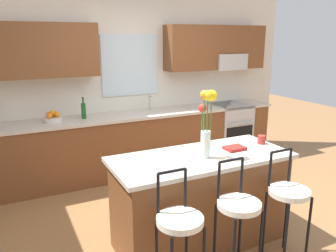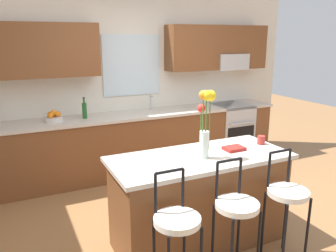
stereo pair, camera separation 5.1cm
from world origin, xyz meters
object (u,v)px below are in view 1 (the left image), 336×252
Objects in this scene: kitchen_island at (200,199)px; mug_ceramic at (261,140)px; cookbook at (235,148)px; bar_stool_far at (288,197)px; bottle_olive_oil at (84,110)px; flower_vase at (207,117)px; oven_range at (229,130)px; bar_stool_near at (179,226)px; fruit_bowl_oranges at (53,118)px; bar_stool_middle at (238,210)px.

mug_ceramic is (0.76, 0.04, 0.50)m from kitchen_island.
kitchen_island is 8.72× the size of cookbook.
cookbook reaches higher than kitchen_island.
bar_stool_far is 2.91m from bottle_olive_oil.
mug_ceramic is at bearing 8.11° from flower_vase.
cookbook reaches higher than oven_range.
fruit_bowl_oranges is (-0.53, 2.61, 0.34)m from bar_stool_near.
fruit_bowl_oranges is at bearing 179.43° from oven_range.
oven_range is 3.15m from bar_stool_middle.
bar_stool_far is 5.21× the size of cookbook.
fruit_bowl_oranges reaches higher than bar_stool_near.
bar_stool_near is at bearing -132.94° from kitchen_island.
bar_stool_near is 1.02m from flower_vase.
bar_stool_near is 1.62× the size of flower_vase.
kitchen_island is 19.38× the size of mug_ceramic.
mug_ceramic is 0.38× the size of fruit_bowl_oranges.
bar_stool_near and bar_stool_far have the same top height.
mug_ceramic is (1.31, 0.64, 0.33)m from bar_stool_near.
fruit_bowl_oranges is (-1.08, 2.02, 0.51)m from kitchen_island.
flower_vase is (0.55, 0.53, 0.67)m from bar_stool_near.
bar_stool_middle is 3.50× the size of bottle_olive_oil.
fruit_bowl_oranges reaches higher than cookbook.
bar_stool_far is at bearing 0.00° from bar_stool_middle.
bottle_olive_oil is (-0.12, 2.61, 0.40)m from bar_stool_near.
oven_range is 1.43× the size of flower_vase.
flower_vase reaches higher than oven_range.
cookbook is 2.28m from bottle_olive_oil.
oven_range is 0.53× the size of kitchen_island.
mug_ceramic reaches higher than cookbook.
bottle_olive_oil is at bearing 179.42° from oven_range.
cookbook is at bearing 32.42° from bar_stool_near.
mug_ceramic is at bearing 3.33° from kitchen_island.
mug_ceramic is at bearing 71.31° from bar_stool_far.
fruit_bowl_oranges is at bearing 112.46° from bar_stool_middle.
bar_stool_near is 2.69m from fruit_bowl_oranges.
bar_stool_middle and bar_stool_far have the same top height.
bar_stool_middle is 1.05m from mug_ceramic.
kitchen_island is at bearing 93.12° from flower_vase.
bar_stool_middle is 0.55m from bar_stool_far.
bottle_olive_oil is (-1.06, 2.01, 0.10)m from cookbook.
bottle_olive_oil is at bearing 104.36° from bar_stool_middle.
cookbook is (0.39, 0.60, 0.30)m from bar_stool_middle.
mug_ceramic is at bearing 39.72° from bar_stool_middle.
fruit_bowl_oranges is 0.81× the size of bottle_olive_oil.
bar_stool_middle is (-1.78, -2.59, 0.18)m from oven_range.
mug_ceramic is (0.76, 0.11, -0.34)m from flower_vase.
bottle_olive_oil is at bearing 115.02° from bar_stool_far.
bar_stool_far is 3.50× the size of bottle_olive_oil.
oven_range is at bearing 55.02° from cookbook.
flower_vase is at bearing 43.60° from bar_stool_near.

